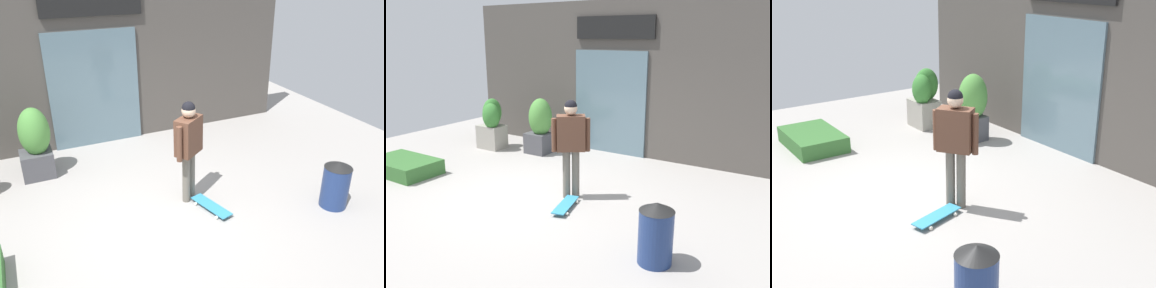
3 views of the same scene
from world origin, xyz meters
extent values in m
plane|color=#9E9993|center=(0.00, 0.00, 0.00)|extent=(12.00, 12.00, 0.00)
cube|color=#4C4742|center=(0.00, 3.33, 1.77)|extent=(8.43, 0.25, 3.53)
cube|color=slate|center=(-0.20, 3.18, 1.21)|extent=(1.86, 0.06, 2.42)
cube|color=black|center=(-0.10, 3.16, 2.92)|extent=(1.96, 0.05, 0.50)
cylinder|color=#666056|center=(0.69, 0.36, 0.43)|extent=(0.13, 0.13, 0.86)
cylinder|color=#666056|center=(0.56, 0.27, 0.43)|extent=(0.13, 0.13, 0.86)
cube|color=brown|center=(0.62, 0.32, 1.16)|extent=(0.54, 0.49, 0.61)
cylinder|color=brown|center=(0.85, 0.48, 1.13)|extent=(0.09, 0.09, 0.58)
cylinder|color=brown|center=(0.39, 0.15, 1.13)|extent=(0.09, 0.09, 0.58)
sphere|color=beige|center=(0.62, 0.32, 1.58)|extent=(0.22, 0.22, 0.22)
sphere|color=black|center=(0.62, 0.32, 1.62)|extent=(0.21, 0.21, 0.21)
cube|color=teal|center=(0.81, -0.14, 0.07)|extent=(0.40, 0.81, 0.02)
cylinder|color=silver|center=(0.99, -0.35, 0.03)|extent=(0.04, 0.06, 0.05)
cylinder|color=silver|center=(0.76, -0.41, 0.03)|extent=(0.04, 0.06, 0.05)
cylinder|color=silver|center=(0.86, 0.14, 0.03)|extent=(0.04, 0.06, 0.05)
cylinder|color=silver|center=(0.64, 0.08, 0.03)|extent=(0.04, 0.06, 0.05)
cube|color=#47474C|center=(-1.57, 2.20, 0.25)|extent=(0.56, 0.50, 0.49)
ellipsoid|color=#4C8C3D|center=(-1.54, 2.26, 0.84)|extent=(0.41, 0.60, 0.81)
ellipsoid|color=#4C8C3D|center=(-1.54, 2.24, 0.87)|extent=(0.54, 0.58, 0.90)
cylinder|color=navy|center=(2.67, -0.88, 0.35)|extent=(0.43, 0.43, 0.70)
cone|color=black|center=(2.67, -0.88, 0.75)|extent=(0.44, 0.44, 0.11)
camera|label=1|loc=(-1.75, -4.85, 3.68)|focal=37.08mm
camera|label=2|loc=(4.29, -5.15, 2.75)|focal=37.60mm
camera|label=3|loc=(5.78, -3.28, 3.25)|focal=45.55mm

